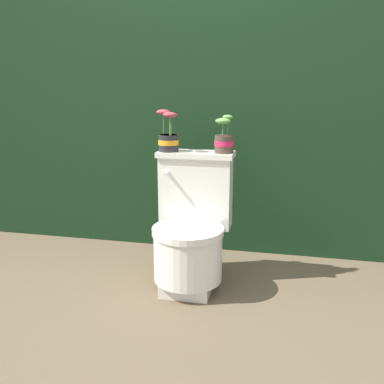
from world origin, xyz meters
name	(u,v)px	position (x,y,z in m)	size (l,w,h in m)	color
ground_plane	(185,286)	(0.00, 0.00, 0.00)	(12.00, 12.00, 0.00)	brown
hedge_backdrop	(217,116)	(0.00, 1.09, 0.88)	(3.66, 0.98, 1.77)	black
toilet	(191,230)	(0.03, 0.04, 0.32)	(0.43, 0.50, 0.75)	silver
potted_plant_left	(168,137)	(-0.13, 0.15, 0.83)	(0.14, 0.13, 0.23)	#262628
potted_plant_midleft	(224,140)	(0.19, 0.17, 0.82)	(0.11, 0.11, 0.21)	#47382D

